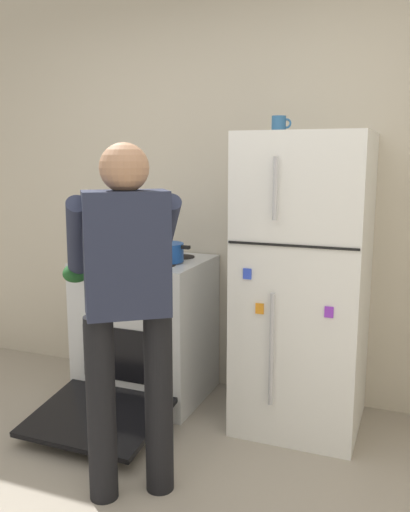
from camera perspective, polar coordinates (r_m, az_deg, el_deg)
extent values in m
cube|color=beige|center=(3.57, 3.10, 7.27)|extent=(6.00, 0.10, 2.70)
cube|color=white|center=(3.14, 10.31, -2.82)|extent=(0.68, 0.68, 1.67)
cube|color=black|center=(2.75, 9.04, 1.07)|extent=(0.67, 0.01, 0.01)
cylinder|color=#B7B7BC|center=(2.89, 6.97, -9.72)|extent=(0.02, 0.02, 0.61)
cylinder|color=#B7B7BC|center=(2.72, 7.36, 7.03)|extent=(0.02, 0.02, 0.31)
cube|color=purple|center=(2.79, 12.85, -5.76)|extent=(0.04, 0.01, 0.06)
cube|color=orange|center=(2.86, 5.74, -5.51)|extent=(0.04, 0.01, 0.06)
cube|color=blue|center=(2.84, 4.44, -1.87)|extent=(0.04, 0.01, 0.06)
cube|color=silver|center=(3.57, -6.08, -7.48)|extent=(0.76, 0.64, 0.90)
cube|color=black|center=(3.32, -8.70, -10.21)|extent=(0.53, 0.01, 0.33)
cylinder|color=black|center=(3.42, -10.05, -0.48)|extent=(0.17, 0.17, 0.01)
cylinder|color=black|center=(3.25, -4.57, -0.93)|extent=(0.17, 0.17, 0.01)
cylinder|color=black|center=(3.67, -7.69, 0.30)|extent=(0.17, 0.17, 0.01)
cylinder|color=black|center=(3.50, -2.49, -0.08)|extent=(0.17, 0.17, 0.01)
cylinder|color=silver|center=(3.32, -12.89, -2.02)|extent=(0.04, 0.03, 0.04)
cylinder|color=silver|center=(3.23, -10.40, -2.28)|extent=(0.04, 0.03, 0.04)
cylinder|color=silver|center=(3.14, -7.62, -2.56)|extent=(0.04, 0.03, 0.04)
cylinder|color=silver|center=(3.06, -4.84, -2.84)|extent=(0.04, 0.03, 0.04)
cube|color=black|center=(3.21, -11.23, -16.17)|extent=(0.72, 0.58, 0.11)
cylinder|color=black|center=(2.56, -10.81, -15.49)|extent=(0.13, 0.13, 0.86)
cylinder|color=black|center=(2.59, -4.85, -15.07)|extent=(0.13, 0.13, 0.86)
cube|color=#23283D|center=(2.36, -8.23, 0.24)|extent=(0.41, 0.37, 0.54)
sphere|color=#A37556|center=(2.32, -8.46, 9.13)|extent=(0.21, 0.21, 0.21)
sphere|color=#3F3F3F|center=(2.32, -8.43, 8.22)|extent=(0.15, 0.15, 0.15)
cylinder|color=#23283D|center=(2.54, -13.26, 1.54)|extent=(0.36, 0.44, 0.44)
cylinder|color=#23283D|center=(2.58, -4.37, 1.92)|extent=(0.36, 0.44, 0.44)
ellipsoid|color=#1E5123|center=(2.78, -13.23, -1.66)|extent=(0.12, 0.18, 0.10)
ellipsoid|color=#1E5123|center=(2.82, -5.08, -1.27)|extent=(0.12, 0.18, 0.10)
cylinder|color=#19479E|center=(3.33, -4.22, 0.39)|extent=(0.23, 0.23, 0.11)
cube|color=black|center=(3.39, -6.34, 1.20)|extent=(0.05, 0.03, 0.02)
cube|color=black|center=(3.27, -2.03, 0.92)|extent=(0.05, 0.03, 0.02)
cylinder|color=#2D6093|center=(3.15, 7.73, 13.48)|extent=(0.08, 0.08, 0.10)
torus|color=#2D6093|center=(3.14, 8.53, 13.56)|extent=(0.06, 0.01, 0.06)
cylinder|color=brown|center=(3.76, -8.86, 1.67)|extent=(0.05, 0.05, 0.14)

